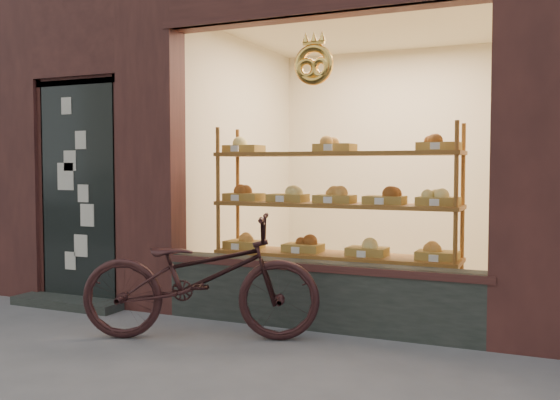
% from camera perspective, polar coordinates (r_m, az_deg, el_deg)
% --- Properties ---
extents(display_shelf, '(2.20, 0.45, 1.70)m').
position_cam_1_polar(display_shelf, '(5.54, 5.01, -2.02)').
color(display_shelf, brown).
rests_on(display_shelf, ground).
extents(bicycle, '(1.95, 1.27, 0.97)m').
position_cam_1_polar(bicycle, '(4.90, -7.29, -6.99)').
color(bicycle, black).
rests_on(bicycle, ground).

